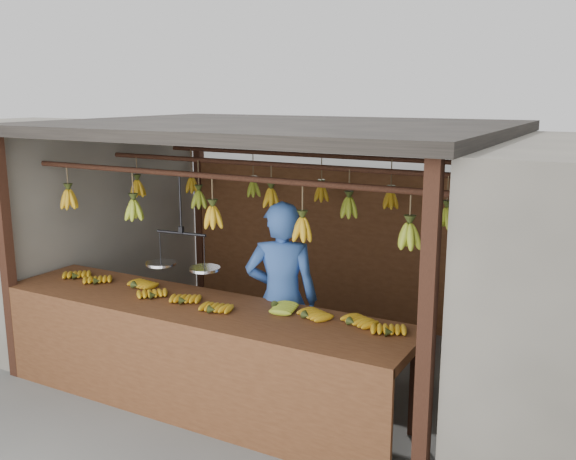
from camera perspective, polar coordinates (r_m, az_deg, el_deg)
The scene contains 8 objects.
ground at distance 6.69m, azimuth -1.27°, elevation -11.44°, with size 80.00×80.00×0.00m, color #5B5B57.
stall at distance 6.45m, azimuth 0.12°, elevation 5.88°, with size 4.30×3.30×2.40m.
neighbor_left at distance 8.66m, azimuth -22.38°, elevation 1.09°, with size 3.00×3.00×2.30m, color slate.
counter at distance 5.53m, azimuth -8.82°, elevation -8.72°, with size 3.85×0.87×0.96m.
hanging_bananas at distance 6.21m, azimuth -1.39°, elevation 2.46°, with size 3.58×2.21×0.39m.
balance_scale at distance 5.68m, azimuth -9.38°, elevation -2.75°, with size 0.70×0.31×0.83m.
vendor at distance 5.68m, azimuth -0.56°, elevation -6.23°, with size 0.65×0.42×1.77m, color #3359A5.
bag_bundles at distance 6.94m, azimuth 18.54°, elevation -2.32°, with size 0.08×0.26×1.28m.
Camera 1 is at (3.08, -5.29, 2.68)m, focal length 40.00 mm.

